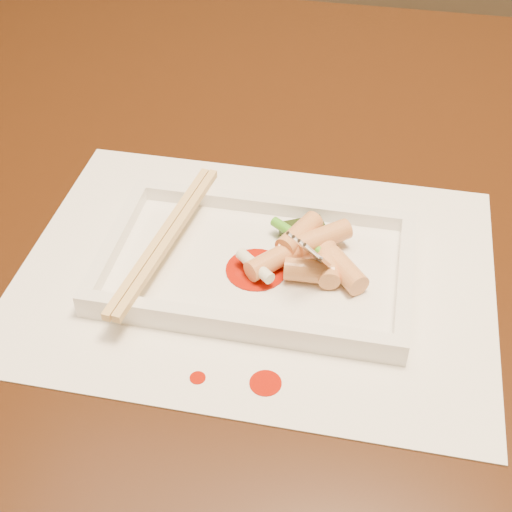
% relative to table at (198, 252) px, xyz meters
% --- Properties ---
extents(table, '(1.40, 0.90, 0.75)m').
position_rel_table_xyz_m(table, '(0.00, 0.00, 0.00)').
color(table, black).
rests_on(table, ground).
extents(placemat, '(0.40, 0.30, 0.00)m').
position_rel_table_xyz_m(placemat, '(0.09, -0.12, 0.10)').
color(placemat, white).
rests_on(placemat, table).
extents(sauce_splatter_a, '(0.02, 0.02, 0.00)m').
position_rel_table_xyz_m(sauce_splatter_a, '(0.12, -0.24, 0.10)').
color(sauce_splatter_a, '#A31304').
rests_on(sauce_splatter_a, placemat).
extents(sauce_splatter_b, '(0.01, 0.01, 0.00)m').
position_rel_table_xyz_m(sauce_splatter_b, '(0.07, -0.24, 0.10)').
color(sauce_splatter_b, '#A31304').
rests_on(sauce_splatter_b, placemat).
extents(plate_base, '(0.26, 0.16, 0.01)m').
position_rel_table_xyz_m(plate_base, '(0.09, -0.12, 0.11)').
color(plate_base, white).
rests_on(plate_base, placemat).
extents(plate_rim_far, '(0.26, 0.01, 0.01)m').
position_rel_table_xyz_m(plate_rim_far, '(0.09, -0.05, 0.12)').
color(plate_rim_far, white).
rests_on(plate_rim_far, plate_base).
extents(plate_rim_near, '(0.26, 0.01, 0.01)m').
position_rel_table_xyz_m(plate_rim_near, '(0.09, -0.20, 0.12)').
color(plate_rim_near, white).
rests_on(plate_rim_near, plate_base).
extents(plate_rim_left, '(0.01, 0.14, 0.01)m').
position_rel_table_xyz_m(plate_rim_left, '(-0.04, -0.12, 0.12)').
color(plate_rim_left, white).
rests_on(plate_rim_left, plate_base).
extents(plate_rim_right, '(0.01, 0.14, 0.01)m').
position_rel_table_xyz_m(plate_rim_right, '(0.21, -0.12, 0.12)').
color(plate_rim_right, white).
rests_on(plate_rim_right, plate_base).
extents(veg_piece, '(0.05, 0.04, 0.01)m').
position_rel_table_xyz_m(veg_piece, '(0.12, -0.08, 0.12)').
color(veg_piece, black).
rests_on(veg_piece, plate_base).
extents(scallion_white, '(0.04, 0.03, 0.01)m').
position_rel_table_xyz_m(scallion_white, '(0.09, -0.14, 0.12)').
color(scallion_white, '#EAEACC').
rests_on(scallion_white, plate_base).
extents(scallion_green, '(0.07, 0.06, 0.01)m').
position_rel_table_xyz_m(scallion_green, '(0.13, -0.10, 0.12)').
color(scallion_green, '#359317').
rests_on(scallion_green, plate_base).
extents(chopstick_a, '(0.03, 0.20, 0.01)m').
position_rel_table_xyz_m(chopstick_a, '(0.01, -0.12, 0.13)').
color(chopstick_a, '#DAB16D').
rests_on(chopstick_a, plate_rim_near).
extents(chopstick_b, '(0.03, 0.20, 0.01)m').
position_rel_table_xyz_m(chopstick_b, '(0.01, -0.12, 0.13)').
color(chopstick_b, '#DAB16D').
rests_on(chopstick_b, plate_rim_near).
extents(fork, '(0.09, 0.10, 0.14)m').
position_rel_table_xyz_m(fork, '(0.16, -0.10, 0.18)').
color(fork, silver).
rests_on(fork, plate_base).
extents(sauce_blob_0, '(0.05, 0.05, 0.00)m').
position_rel_table_xyz_m(sauce_blob_0, '(0.09, -0.13, 0.11)').
color(sauce_blob_0, '#A31304').
rests_on(sauce_blob_0, plate_base).
extents(rice_cake_0, '(0.04, 0.03, 0.02)m').
position_rel_table_xyz_m(rice_cake_0, '(0.12, -0.11, 0.12)').
color(rice_cake_0, tan).
rests_on(rice_cake_0, plate_base).
extents(rice_cake_1, '(0.04, 0.02, 0.02)m').
position_rel_table_xyz_m(rice_cake_1, '(0.14, -0.13, 0.12)').
color(rice_cake_1, tan).
rests_on(rice_cake_1, plate_base).
extents(rice_cake_2, '(0.05, 0.05, 0.02)m').
position_rel_table_xyz_m(rice_cake_2, '(0.14, -0.10, 0.13)').
color(rice_cake_2, tan).
rests_on(rice_cake_2, plate_base).
extents(rice_cake_3, '(0.03, 0.05, 0.02)m').
position_rel_table_xyz_m(rice_cake_3, '(0.15, -0.12, 0.12)').
color(rice_cake_3, tan).
rests_on(rice_cake_3, plate_base).
extents(rice_cake_4, '(0.04, 0.04, 0.02)m').
position_rel_table_xyz_m(rice_cake_4, '(0.16, -0.13, 0.12)').
color(rice_cake_4, tan).
rests_on(rice_cake_4, plate_base).
extents(rice_cake_5, '(0.04, 0.05, 0.02)m').
position_rel_table_xyz_m(rice_cake_5, '(0.12, -0.10, 0.13)').
color(rice_cake_5, tan).
rests_on(rice_cake_5, plate_base).
extents(rice_cake_6, '(0.04, 0.05, 0.02)m').
position_rel_table_xyz_m(rice_cake_6, '(0.10, -0.13, 0.12)').
color(rice_cake_6, tan).
rests_on(rice_cake_6, plate_base).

